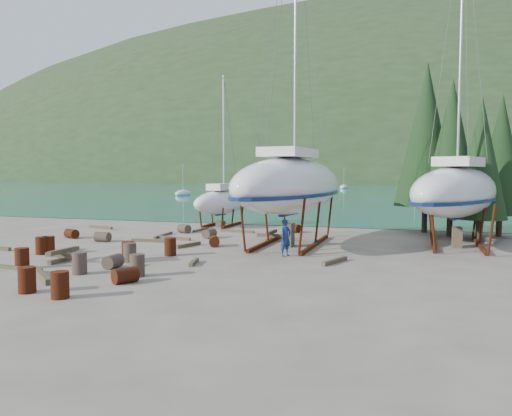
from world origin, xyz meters
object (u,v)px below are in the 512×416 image
(large_sailboat_near, at_px, (292,185))
(worker, at_px, (286,238))
(small_sailboat_shore, at_px, (222,201))
(large_sailboat_far, at_px, (457,191))

(large_sailboat_near, xyz_separation_m, worker, (0.67, -3.86, -2.48))
(large_sailboat_near, height_order, small_sailboat_shore, large_sailboat_near)
(large_sailboat_near, xyz_separation_m, large_sailboat_far, (8.84, 2.44, -0.34))
(large_sailboat_far, distance_m, small_sailboat_shore, 17.32)
(large_sailboat_near, bearing_deg, small_sailboat_shore, 138.92)
(large_sailboat_near, relative_size, worker, 11.62)
(large_sailboat_near, height_order, large_sailboat_far, large_sailboat_near)
(large_sailboat_far, height_order, worker, large_sailboat_far)
(large_sailboat_near, distance_m, worker, 4.64)
(small_sailboat_shore, bearing_deg, large_sailboat_far, -10.59)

